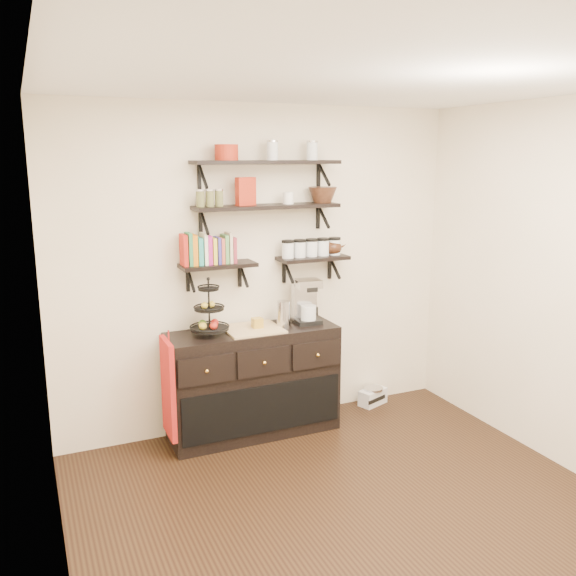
% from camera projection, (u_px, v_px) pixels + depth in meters
% --- Properties ---
extents(floor, '(3.50, 3.50, 0.00)m').
position_uv_depth(floor, '(364.00, 525.00, 3.85)').
color(floor, black).
rests_on(floor, ground).
extents(ceiling, '(3.50, 3.50, 0.02)m').
position_uv_depth(ceiling, '(378.00, 77.00, 3.28)').
color(ceiling, white).
rests_on(ceiling, back_wall).
extents(back_wall, '(3.50, 0.02, 2.70)m').
position_uv_depth(back_wall, '(261.00, 269.00, 5.13)').
color(back_wall, white).
rests_on(back_wall, ground).
extents(left_wall, '(0.02, 3.50, 2.70)m').
position_uv_depth(left_wall, '(52.00, 358.00, 2.87)').
color(left_wall, white).
rests_on(left_wall, ground).
extents(shelf_top, '(1.20, 0.27, 0.23)m').
position_uv_depth(shelf_top, '(267.00, 163.00, 4.82)').
color(shelf_top, black).
rests_on(shelf_top, back_wall).
extents(shelf_mid, '(1.20, 0.27, 0.23)m').
position_uv_depth(shelf_mid, '(267.00, 207.00, 4.90)').
color(shelf_mid, black).
rests_on(shelf_mid, back_wall).
extents(shelf_low_left, '(0.60, 0.25, 0.23)m').
position_uv_depth(shelf_low_left, '(218.00, 266.00, 4.84)').
color(shelf_low_left, black).
rests_on(shelf_low_left, back_wall).
extents(shelf_low_right, '(0.60, 0.25, 0.23)m').
position_uv_depth(shelf_low_right, '(312.00, 259.00, 5.17)').
color(shelf_low_right, black).
rests_on(shelf_low_right, back_wall).
extents(cookbooks, '(0.43, 0.15, 0.26)m').
position_uv_depth(cookbooks, '(211.00, 249.00, 4.79)').
color(cookbooks, '#AF2116').
rests_on(cookbooks, shelf_low_left).
extents(glass_canisters, '(0.54, 0.10, 0.13)m').
position_uv_depth(glass_canisters, '(312.00, 249.00, 5.15)').
color(glass_canisters, silver).
rests_on(glass_canisters, shelf_low_right).
extents(sideboard, '(1.40, 0.50, 0.92)m').
position_uv_depth(sideboard, '(253.00, 382.00, 5.04)').
color(sideboard, black).
rests_on(sideboard, floor).
extents(fruit_stand, '(0.30, 0.30, 0.44)m').
position_uv_depth(fruit_stand, '(209.00, 316.00, 4.78)').
color(fruit_stand, black).
rests_on(fruit_stand, sideboard).
extents(candle, '(0.08, 0.08, 0.08)m').
position_uv_depth(candle, '(257.00, 323.00, 4.95)').
color(candle, '#AC8627').
rests_on(candle, sideboard).
extents(coffee_maker, '(0.22, 0.21, 0.38)m').
position_uv_depth(coffee_maker, '(306.00, 302.00, 5.13)').
color(coffee_maker, black).
rests_on(coffee_maker, sideboard).
extents(thermal_carafe, '(0.11, 0.11, 0.22)m').
position_uv_depth(thermal_carafe, '(284.00, 314.00, 5.01)').
color(thermal_carafe, silver).
rests_on(thermal_carafe, sideboard).
extents(apron, '(0.04, 0.33, 0.77)m').
position_uv_depth(apron, '(168.00, 389.00, 4.64)').
color(apron, '#A91D12').
rests_on(apron, sideboard).
extents(radio, '(0.30, 0.24, 0.17)m').
position_uv_depth(radio, '(373.00, 396.00, 5.71)').
color(radio, silver).
rests_on(radio, floor).
extents(recipe_box, '(0.17, 0.09, 0.22)m').
position_uv_depth(recipe_box, '(246.00, 191.00, 4.80)').
color(recipe_box, '#A02512').
rests_on(recipe_box, shelf_mid).
extents(walnut_bowl, '(0.24, 0.24, 0.13)m').
position_uv_depth(walnut_bowl, '(323.00, 195.00, 5.08)').
color(walnut_bowl, black).
rests_on(walnut_bowl, shelf_mid).
extents(ramekins, '(0.09, 0.09, 0.10)m').
position_uv_depth(ramekins, '(288.00, 198.00, 4.96)').
color(ramekins, white).
rests_on(ramekins, shelf_mid).
extents(teapot, '(0.22, 0.18, 0.14)m').
position_uv_depth(teapot, '(334.00, 247.00, 5.23)').
color(teapot, '#351C10').
rests_on(teapot, shelf_low_right).
extents(red_pot, '(0.18, 0.18, 0.12)m').
position_uv_depth(red_pot, '(226.00, 152.00, 4.67)').
color(red_pot, '#A02512').
rests_on(red_pot, shelf_top).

